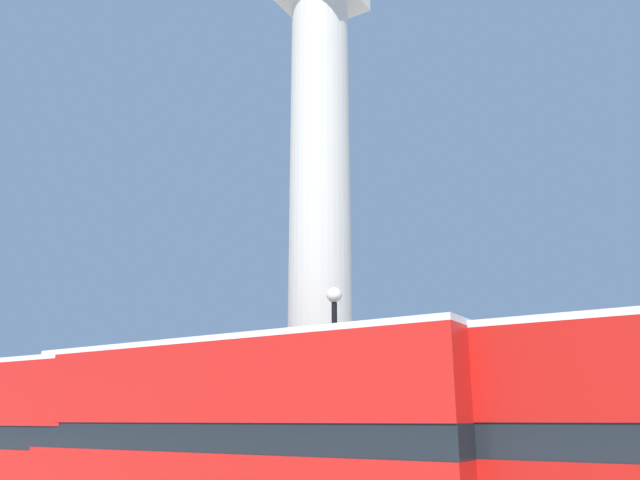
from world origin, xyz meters
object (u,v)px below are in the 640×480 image
(equestrian_statue, at_px, (137,450))
(bus_b, at_px, (238,439))
(street_lamp, at_px, (335,403))
(monument_column, at_px, (320,306))

(equestrian_statue, bearing_deg, bus_b, -54.01)
(bus_b, height_order, street_lamp, street_lamp)
(bus_b, height_order, equestrian_statue, equestrian_statue)
(bus_b, xyz_separation_m, street_lamp, (0.70, 2.79, 0.78))
(monument_column, relative_size, street_lamp, 3.27)
(bus_b, bearing_deg, equestrian_statue, 145.09)
(equestrian_statue, xyz_separation_m, street_lamp, (14.85, -7.65, 1.70))
(bus_b, relative_size, street_lamp, 1.74)
(monument_column, relative_size, bus_b, 1.88)
(monument_column, relative_size, equestrian_statue, 3.49)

